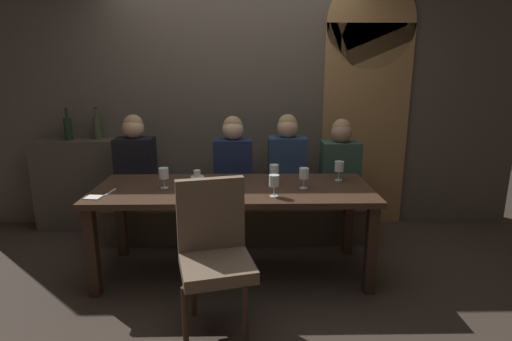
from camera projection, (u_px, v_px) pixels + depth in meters
ground at (235, 271)px, 3.44m from camera, size 9.00×9.00×0.00m
back_wall_tiled at (237, 84)px, 4.26m from camera, size 6.00×0.12×3.00m
arched_door at (366, 98)px, 4.25m from camera, size 0.90×0.05×2.55m
back_counter at (90, 184)px, 4.31m from camera, size 1.10×0.28×0.95m
dining_table at (233, 198)px, 3.28m from camera, size 2.20×0.84×0.74m
banquette_bench at (237, 217)px, 4.07m from camera, size 2.50×0.44×0.45m
chair_near_side at (214, 246)px, 2.60m from camera, size 0.53×0.53×0.98m
diner_redhead at (135, 158)px, 3.90m from camera, size 0.36×0.24×0.79m
diner_bearded at (233, 159)px, 3.89m from camera, size 0.36×0.24×0.78m
diner_far_end at (287, 157)px, 3.95m from camera, size 0.36×0.24×0.79m
diner_near_end at (340, 160)px, 3.92m from camera, size 0.36×0.24×0.75m
wine_bottle_dark_red at (68, 128)px, 4.14m from camera, size 0.08×0.08×0.33m
wine_bottle_pale_label at (97, 128)px, 4.19m from camera, size 0.08×0.08×0.33m
wine_glass_near_right at (304, 174)px, 3.21m from camera, size 0.08×0.08×0.16m
wine_glass_end_right at (274, 182)px, 3.00m from camera, size 0.08×0.08×0.16m
wine_glass_near_left at (339, 167)px, 3.43m from camera, size 0.08×0.08×0.16m
wine_glass_end_left at (164, 174)px, 3.21m from camera, size 0.08×0.08×0.16m
wine_glass_far_left at (274, 171)px, 3.32m from camera, size 0.08×0.08×0.16m
espresso_cup at (197, 174)px, 3.55m from camera, size 0.12×0.12×0.06m
fork_on_table at (110, 192)px, 3.12m from camera, size 0.04×0.17×0.01m
folded_napkin at (93, 197)px, 2.99m from camera, size 0.12×0.11×0.01m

